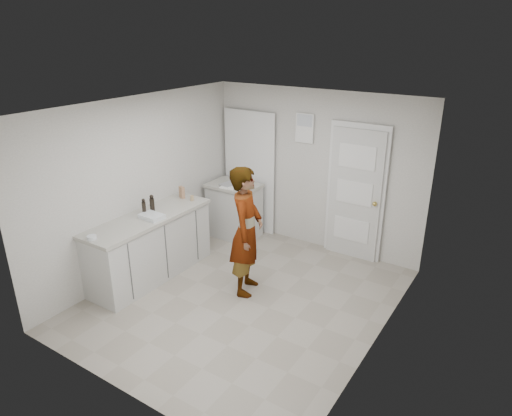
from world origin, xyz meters
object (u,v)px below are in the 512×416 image
Objects in this scene: egg_bowl at (92,237)px; person at (246,231)px; cake_mix_box at (182,192)px; spice_jar at (192,198)px; oil_cruet_a at (152,204)px; baking_dish at (152,216)px; oil_cruet_b at (144,207)px.

person is at bearing 43.49° from egg_bowl.
spice_jar is at bearing 19.58° from cake_mix_box.
person is 6.59× the size of oil_cruet_a.
spice_jar reaches higher than baking_dish.
baking_dish is at bearing -90.98° from spice_jar.
oil_cruet_a is 0.81× the size of baking_dish.
oil_cruet_b reaches higher than cake_mix_box.
egg_bowl is at bearing 113.12° from person.
spice_jar is at bearing 84.85° from egg_bowl.
oil_cruet_a is at bearing -102.70° from spice_jar.
oil_cruet_a is 1.03m from egg_bowl.
person reaches higher than oil_cruet_b.
baking_dish is 0.89m from egg_bowl.
baking_dish is (0.19, -0.83, -0.06)m from cake_mix_box.
spice_jar is at bearing 89.02° from baking_dish.
spice_jar is 0.69m from oil_cruet_a.
cake_mix_box is at bearing 94.57° from oil_cruet_a.
oil_cruet_a is 0.23m from baking_dish.
baking_dish is at bearing -55.28° from cake_mix_box.
oil_cruet_a is 1.09× the size of oil_cruet_b.
cake_mix_box is 2.25× the size of spice_jar.
person reaches higher than cake_mix_box.
cake_mix_box is 1.50× the size of egg_bowl.
oil_cruet_a reaches higher than baking_dish.
cake_mix_box is at bearing 91.91° from oil_cruet_b.
cake_mix_box reaches higher than spice_jar.
oil_cruet_a is at bearing 131.54° from baking_dish.
oil_cruet_a is 2.25× the size of egg_bowl.
egg_bowl is (0.02, -0.90, -0.09)m from oil_cruet_b.
cake_mix_box reaches higher than baking_dish.
person is 1.29m from spice_jar.
spice_jar is 0.67× the size of egg_bowl.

